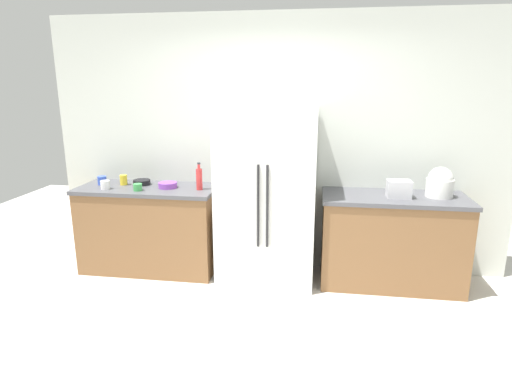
# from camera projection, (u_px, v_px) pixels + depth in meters

# --- Properties ---
(ground_plane) EXTENTS (9.60, 9.60, 0.00)m
(ground_plane) POSITION_uv_depth(u_px,v_px,m) (250.00, 356.00, 3.14)
(ground_plane) COLOR beige
(kitchen_back_panel) EXTENTS (4.80, 0.10, 2.65)m
(kitchen_back_panel) POSITION_uv_depth(u_px,v_px,m) (276.00, 145.00, 4.48)
(kitchen_back_panel) COLOR silver
(kitchen_back_panel) RESTS_ON ground_plane
(counter_left) EXTENTS (1.44, 0.62, 0.91)m
(counter_left) POSITION_uv_depth(u_px,v_px,m) (150.00, 228.00, 4.54)
(counter_left) COLOR brown
(counter_left) RESTS_ON ground_plane
(counter_right) EXTENTS (1.38, 0.62, 0.91)m
(counter_right) POSITION_uv_depth(u_px,v_px,m) (391.00, 240.00, 4.18)
(counter_right) COLOR brown
(counter_right) RESTS_ON ground_plane
(refrigerator) EXTENTS (0.95, 0.69, 1.73)m
(refrigerator) POSITION_uv_depth(u_px,v_px,m) (267.00, 197.00, 4.21)
(refrigerator) COLOR white
(refrigerator) RESTS_ON ground_plane
(toaster) EXTENTS (0.22, 0.17, 0.16)m
(toaster) POSITION_uv_depth(u_px,v_px,m) (399.00, 189.00, 4.00)
(toaster) COLOR silver
(toaster) RESTS_ON counter_right
(rice_cooker) EXTENTS (0.25, 0.25, 0.29)m
(rice_cooker) POSITION_uv_depth(u_px,v_px,m) (440.00, 183.00, 4.01)
(rice_cooker) COLOR white
(rice_cooker) RESTS_ON counter_right
(bottle_a) EXTENTS (0.06, 0.06, 0.28)m
(bottle_a) POSITION_uv_depth(u_px,v_px,m) (199.00, 178.00, 4.29)
(bottle_a) COLOR red
(bottle_a) RESTS_ON counter_left
(cup_a) EXTENTS (0.09, 0.09, 0.09)m
(cup_a) POSITION_uv_depth(u_px,v_px,m) (102.00, 180.00, 4.52)
(cup_a) COLOR blue
(cup_a) RESTS_ON counter_left
(cup_b) EXTENTS (0.09, 0.09, 0.07)m
(cup_b) POSITION_uv_depth(u_px,v_px,m) (138.00, 187.00, 4.27)
(cup_b) COLOR green
(cup_b) RESTS_ON counter_left
(cup_c) EXTENTS (0.09, 0.09, 0.09)m
(cup_c) POSITION_uv_depth(u_px,v_px,m) (105.00, 185.00, 4.33)
(cup_c) COLOR white
(cup_c) RESTS_ON counter_left
(cup_d) EXTENTS (0.08, 0.08, 0.11)m
(cup_d) POSITION_uv_depth(u_px,v_px,m) (124.00, 180.00, 4.51)
(cup_d) COLOR yellow
(cup_d) RESTS_ON counter_left
(bowl_a) EXTENTS (0.19, 0.19, 0.06)m
(bowl_a) POSITION_uv_depth(u_px,v_px,m) (168.00, 185.00, 4.39)
(bowl_a) COLOR purple
(bowl_a) RESTS_ON counter_left
(bowl_b) EXTENTS (0.18, 0.18, 0.05)m
(bowl_b) POSITION_uv_depth(u_px,v_px,m) (142.00, 182.00, 4.52)
(bowl_b) COLOR black
(bowl_b) RESTS_ON counter_left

